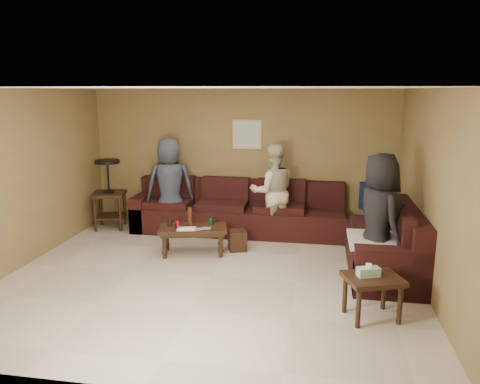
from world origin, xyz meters
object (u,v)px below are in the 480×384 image
Objects in this scene: coffee_table at (193,231)px; end_table_left at (109,193)px; sectional_sofa at (281,225)px; waste_bin at (237,240)px; side_table_right at (372,282)px; person_middle at (273,192)px; person_right at (379,219)px; person_left at (170,186)px.

end_table_left reaches higher than coffee_table.
sectional_sofa is 1.46m from coffee_table.
coffee_table is 3.48× the size of waste_bin.
side_table_right is 0.45× the size of person_middle.
coffee_table reaches higher than side_table_right.
person_right is (0.16, 1.07, 0.43)m from side_table_right.
waste_bin is at bearing 42.38° from person_right.
side_table_right is 0.43× the size of person_left.
end_table_left is at bearing 45.69° from person_right.
sectional_sofa is 2.72× the size of person_right.
person_right is (1.54, -1.64, 0.05)m from person_middle.
person_right is at bearing -20.88° from end_table_left.
waste_bin is (-0.65, -0.40, -0.17)m from sectional_sofa.
person_middle is 0.94× the size of person_right.
side_table_right is 2.24× the size of waste_bin.
sectional_sofa is 6.47× the size of side_table_right.
person_left is (-1.98, 0.35, 0.52)m from sectional_sofa.
coffee_table is 0.65× the size of person_right.
sectional_sofa is 0.61m from person_middle.
person_right reaches higher than waste_bin.
person_right reaches higher than person_middle.
coffee_table is 3.02m from side_table_right.
end_table_left is at bearing 172.50° from sectional_sofa.
sectional_sofa is at bearing 116.72° from side_table_right.
sectional_sofa is at bearing 22.71° from person_right.
person_right is (2.66, -0.63, 0.49)m from coffee_table.
person_right reaches higher than sectional_sofa.
person_right is at bearing -13.32° from coffee_table.
side_table_right is at bearing 147.83° from person_right.
person_middle is at bearing 57.04° from waste_bin.
sectional_sofa reaches higher than waste_bin.
person_right is at bearing 81.27° from side_table_right.
coffee_table is 1.32m from person_left.
person_right is (4.51, -1.72, 0.20)m from end_table_left.
sectional_sofa is at bearing 27.52° from coffee_table.
person_left is (-0.68, 1.02, 0.48)m from coffee_table.
person_left is at bearing 139.39° from side_table_right.
person_left is (-1.33, 0.75, 0.68)m from waste_bin.
end_table_left is 0.73× the size of person_right.
coffee_table is at bearing 53.24° from person_right.
person_middle is at bearing 159.17° from person_left.
person_left is (1.18, -0.07, 0.19)m from end_table_left.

